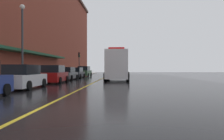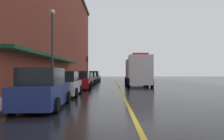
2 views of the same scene
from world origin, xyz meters
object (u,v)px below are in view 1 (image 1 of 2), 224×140
(parking_meter_3, at_px, (70,71))
(parked_car_1, at_px, (23,77))
(parked_car_2, at_px, (54,75))
(parked_car_4, at_px, (76,73))
(parked_car_5, at_px, (84,72))
(street_lamp_left, at_px, (22,35))
(parked_car_3, at_px, (67,74))
(parking_meter_1, at_px, (62,71))
(traffic_light_near, at_px, (79,59))
(box_truck, at_px, (117,66))

(parking_meter_3, bearing_deg, parked_car_1, -86.12)
(parked_car_2, height_order, parked_car_4, parked_car_2)
(parked_car_5, bearing_deg, street_lamp_left, 175.28)
(parked_car_3, height_order, parked_car_5, parked_car_5)
(parked_car_4, xyz_separation_m, parking_meter_1, (-1.36, -2.71, 0.31))
(parked_car_5, bearing_deg, traffic_light_near, 30.38)
(parked_car_2, height_order, parked_car_5, parked_car_5)
(parked_car_4, height_order, traffic_light_near, traffic_light_near)
(parked_car_3, height_order, parked_car_4, parked_car_3)
(parked_car_3, xyz_separation_m, parking_meter_1, (-1.31, 2.60, 0.31))
(parked_car_5, xyz_separation_m, parking_meter_3, (-1.45, -4.30, 0.21))
(parked_car_4, xyz_separation_m, parking_meter_3, (-1.36, 1.95, 0.31))
(box_truck, bearing_deg, parked_car_1, -29.19)
(parked_car_2, height_order, parking_meter_3, parked_car_2)
(traffic_light_near, bearing_deg, parking_meter_3, -90.52)
(traffic_light_near, bearing_deg, parked_car_3, -84.91)
(box_truck, distance_m, traffic_light_near, 16.71)
(parked_car_1, distance_m, parked_car_2, 6.26)
(parked_car_4, distance_m, street_lamp_left, 13.95)
(parked_car_3, height_order, parking_meter_1, parked_car_3)
(parked_car_4, relative_size, parking_meter_1, 3.38)
(parked_car_3, bearing_deg, parking_meter_1, 28.79)
(parked_car_1, relative_size, parked_car_4, 1.07)
(parked_car_1, bearing_deg, parked_car_5, -2.23)
(street_lamp_left, bearing_deg, parked_car_4, 81.62)
(parked_car_1, bearing_deg, parked_car_4, -2.08)
(parked_car_5, distance_m, parking_meter_3, 4.54)
(parked_car_2, bearing_deg, box_truck, -53.42)
(parked_car_1, bearing_deg, parking_meter_3, 2.00)
(parked_car_5, bearing_deg, parked_car_4, -179.52)
(parked_car_2, xyz_separation_m, parked_car_3, (-0.19, 5.71, -0.06))
(parked_car_4, distance_m, parking_meter_3, 2.40)
(traffic_light_near, bearing_deg, parked_car_4, -81.53)
(parked_car_1, xyz_separation_m, parking_meter_1, (-1.30, 14.57, 0.27))
(parked_car_3, xyz_separation_m, street_lamp_left, (-1.91, -8.01, 3.65))
(parked_car_4, bearing_deg, parked_car_2, -178.43)
(parked_car_5, relative_size, street_lamp_left, 0.70)
(parked_car_3, bearing_deg, box_truck, -95.21)
(parked_car_1, relative_size, parked_car_2, 1.01)
(parked_car_3, bearing_deg, parked_car_1, -178.07)
(parked_car_2, height_order, parked_car_3, parked_car_2)
(parked_car_1, xyz_separation_m, parked_car_2, (0.20, 6.25, 0.02))
(parked_car_5, relative_size, parking_meter_1, 3.65)
(parked_car_2, bearing_deg, street_lamp_left, 135.34)
(parked_car_5, bearing_deg, parked_car_1, -179.11)
(parked_car_5, height_order, parking_meter_1, parked_car_5)
(box_truck, height_order, parking_meter_1, box_truck)
(parked_car_1, height_order, street_lamp_left, street_lamp_left)
(parked_car_2, relative_size, street_lamp_left, 0.69)
(street_lamp_left, bearing_deg, traffic_light_near, 88.28)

